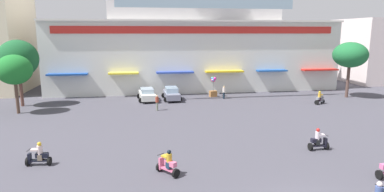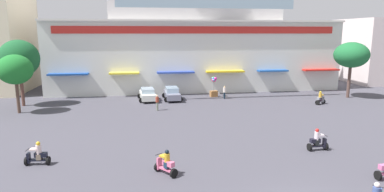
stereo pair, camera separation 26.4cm
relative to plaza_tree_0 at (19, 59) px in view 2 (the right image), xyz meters
name	(u,v)px [view 2 (the right image)]	position (x,y,z in m)	size (l,w,h in m)	color
ground_plane	(235,131)	(20.70, -12.66, -5.24)	(128.00, 128.00, 0.00)	#46444E
colonial_building	(193,32)	(20.70, 10.39, 2.94)	(39.73, 16.63, 19.25)	silver
plaza_tree_0	(19,59)	(0.00, 0.00, 0.00)	(4.27, 3.63, 7.28)	brown
plaza_tree_1	(351,55)	(38.64, -0.91, 0.06)	(4.07, 4.31, 6.89)	brown
plaza_tree_2	(15,70)	(0.73, -3.47, -0.84)	(3.41, 3.13, 5.91)	brown
parked_car_0	(148,94)	(13.72, 1.01, -4.49)	(2.50, 4.51, 1.48)	white
parked_car_1	(172,93)	(16.67, 0.97, -4.47)	(2.30, 4.48, 1.54)	slate
scooter_rider_2	(38,155)	(6.73, -17.79, -4.64)	(1.48, 0.65, 1.50)	black
scooter_rider_4	(320,99)	(33.12, -4.12, -4.61)	(1.43, 1.12, 1.53)	black
scooter_rider_5	(318,141)	(25.06, -17.97, -4.59)	(1.36, 0.53, 1.57)	black
scooter_rider_6	(166,164)	(14.43, -20.34, -4.61)	(1.33, 1.49, 1.51)	black
pedestrian_0	(157,102)	(14.65, -4.44, -4.29)	(0.48, 0.48, 1.66)	slate
pedestrian_1	(224,91)	(23.10, 0.57, -4.33)	(0.48, 0.48, 1.60)	black
balloon_vendor_cart	(214,88)	(22.09, 2.07, -4.08)	(1.00, 0.78, 2.55)	#A46D3A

